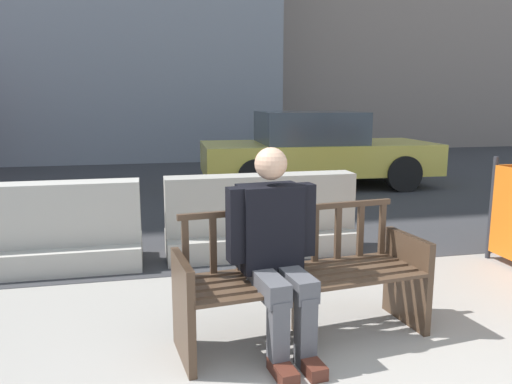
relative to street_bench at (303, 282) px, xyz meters
name	(u,v)px	position (x,y,z in m)	size (l,w,h in m)	color
street_asphalt	(203,177)	(0.16, 7.39, -0.39)	(120.00, 12.00, 0.01)	#333335
street_bench	(303,282)	(0.00, 0.00, 0.00)	(1.74, 0.72, 0.88)	#473323
seated_person	(275,246)	(-0.22, -0.08, 0.29)	(0.59, 0.76, 1.31)	black
jersey_barrier_centre	(261,221)	(0.16, 1.95, -0.06)	(2.00, 0.69, 0.84)	#9E998E
jersey_barrier_left	(34,235)	(-2.08, 1.89, -0.06)	(2.00, 0.69, 0.84)	#ADA89E
car_taxi_near	(315,150)	(2.10, 5.80, 0.28)	(4.35, 2.03, 1.39)	#DBC64C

